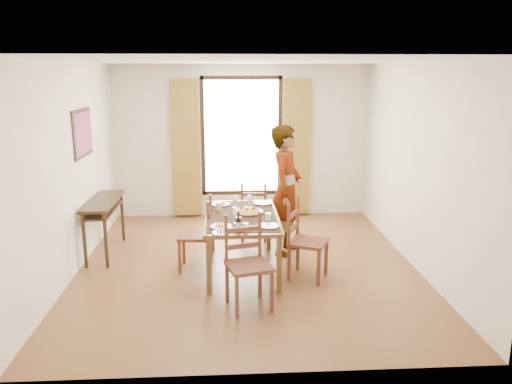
{
  "coord_description": "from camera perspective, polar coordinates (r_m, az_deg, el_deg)",
  "views": [
    {
      "loc": [
        -0.25,
        -6.36,
        2.58
      ],
      "look_at": [
        0.12,
        0.12,
        1.0
      ],
      "focal_mm": 35.0,
      "sensor_mm": 36.0,
      "label": 1
    }
  ],
  "objects": [
    {
      "name": "chair_west",
      "position": [
        6.66,
        -6.67,
        -5.04
      ],
      "size": [
        0.45,
        0.45,
        0.97
      ],
      "rotation": [
        0.0,
        0.0,
        -1.63
      ],
      "color": "brown",
      "rests_on": "ground"
    },
    {
      "name": "plate_ne",
      "position": [
        7.03,
        0.78,
        -1.13
      ],
      "size": [
        0.27,
        0.27,
        0.05
      ],
      "primitive_type": null,
      "color": "silver",
      "rests_on": "dining_table"
    },
    {
      "name": "plate_nw",
      "position": [
        6.98,
        -4.05,
        -1.28
      ],
      "size": [
        0.27,
        0.27,
        0.05
      ],
      "primitive_type": null,
      "color": "silver",
      "rests_on": "dining_table"
    },
    {
      "name": "wine_bottle",
      "position": [
        5.78,
        -2.03,
        -3.43
      ],
      "size": [
        0.07,
        0.07,
        0.25
      ],
      "primitive_type": null,
      "color": "black",
      "rests_on": "dining_table"
    },
    {
      "name": "console_table",
      "position": [
        7.43,
        -17.04,
        -1.73
      ],
      "size": [
        0.38,
        1.2,
        0.8
      ],
      "color": "#342311",
      "rests_on": "ground"
    },
    {
      "name": "pasta_platter",
      "position": [
        6.57,
        -0.92,
        -1.99
      ],
      "size": [
        0.4,
        0.4,
        0.1
      ],
      "primitive_type": null,
      "color": "#CE5E1A",
      "rests_on": "dining_table"
    },
    {
      "name": "chair_south",
      "position": [
        5.57,
        -0.94,
        -8.42
      ],
      "size": [
        0.56,
        0.56,
        1.04
      ],
      "rotation": [
        0.0,
        0.0,
        0.27
      ],
      "color": "brown",
      "rests_on": "ground"
    },
    {
      "name": "wine_glass_b",
      "position": [
        6.84,
        -0.74,
        -1.0
      ],
      "size": [
        0.08,
        0.08,
        0.18
      ],
      "primitive_type": null,
      "color": "white",
      "rests_on": "dining_table"
    },
    {
      "name": "tumbler_c",
      "position": [
        5.82,
        -1.18,
        -4.05
      ],
      "size": [
        0.07,
        0.07,
        0.1
      ],
      "primitive_type": "cylinder",
      "color": "silver",
      "rests_on": "dining_table"
    },
    {
      "name": "chair_east",
      "position": [
        6.36,
        5.66,
        -5.78
      ],
      "size": [
        0.59,
        0.59,
        1.0
      ],
      "rotation": [
        0.0,
        0.0,
        1.14
      ],
      "color": "brown",
      "rests_on": "ground"
    },
    {
      "name": "caprese_plate",
      "position": [
        5.78,
        -4.05,
        -4.53
      ],
      "size": [
        0.2,
        0.2,
        0.04
      ],
      "primitive_type": null,
      "color": "silver",
      "rests_on": "dining_table"
    },
    {
      "name": "dining_table",
      "position": [
        6.51,
        -1.61,
        -3.23
      ],
      "size": [
        0.94,
        1.6,
        0.76
      ],
      "color": "brown",
      "rests_on": "ground"
    },
    {
      "name": "tumbler_a",
      "position": [
        6.23,
        1.39,
        -2.86
      ],
      "size": [
        0.07,
        0.07,
        0.1
      ],
      "primitive_type": "cylinder",
      "color": "silver",
      "rests_on": "dining_table"
    },
    {
      "name": "plate_se",
      "position": [
        6.0,
        1.51,
        -3.75
      ],
      "size": [
        0.27,
        0.27,
        0.05
      ],
      "primitive_type": null,
      "color": "silver",
      "rests_on": "dining_table"
    },
    {
      "name": "plate_sw",
      "position": [
        5.99,
        -4.02,
        -3.81
      ],
      "size": [
        0.27,
        0.27,
        0.05
      ],
      "primitive_type": null,
      "color": "silver",
      "rests_on": "dining_table"
    },
    {
      "name": "tumbler_b",
      "position": [
        6.74,
        -4.29,
        -1.62
      ],
      "size": [
        0.07,
        0.07,
        0.1
      ],
      "primitive_type": "cylinder",
      "color": "silver",
      "rests_on": "dining_table"
    },
    {
      "name": "wine_glass_a",
      "position": [
        6.12,
        -2.32,
        -2.78
      ],
      "size": [
        0.08,
        0.08,
        0.18
      ],
      "primitive_type": null,
      "color": "white",
      "rests_on": "dining_table"
    },
    {
      "name": "man",
      "position": [
        7.11,
        3.47,
        0.21
      ],
      "size": [
        0.97,
        0.9,
        1.85
      ],
      "primitive_type": "imported",
      "rotation": [
        0.0,
        0.0,
        1.2
      ],
      "color": "gray",
      "rests_on": "ground"
    },
    {
      "name": "wine_glass_c",
      "position": [
        6.8,
        -2.44,
        -1.08
      ],
      "size": [
        0.08,
        0.08,
        0.18
      ],
      "primitive_type": null,
      "color": "white",
      "rests_on": "dining_table"
    },
    {
      "name": "room_shell",
      "position": [
        6.57,
        -1.11,
        4.6
      ],
      "size": [
        4.6,
        5.1,
        2.74
      ],
      "color": "beige",
      "rests_on": "ground"
    },
    {
      "name": "ground",
      "position": [
        6.87,
        -0.96,
        -8.39
      ],
      "size": [
        5.0,
        5.0,
        0.0
      ],
      "primitive_type": "plane",
      "color": "#462216",
      "rests_on": "ground"
    },
    {
      "name": "chair_north",
      "position": [
        7.77,
        -0.21,
        -2.37
      ],
      "size": [
        0.45,
        0.45,
        0.93
      ],
      "rotation": [
        0.0,
        0.0,
        3.04
      ],
      "color": "brown",
      "rests_on": "ground"
    }
  ]
}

